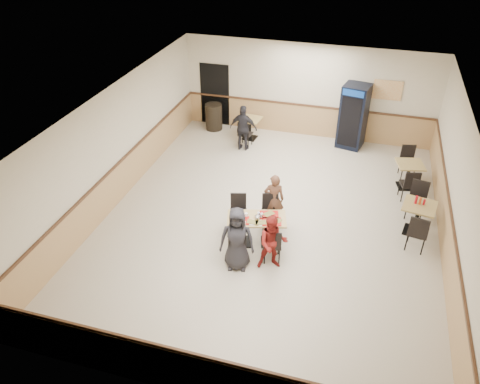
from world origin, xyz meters
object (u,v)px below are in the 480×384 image
(diner_woman_left, at_px, (237,239))
(side_table_near, at_px, (418,214))
(diner_woman_right, at_px, (273,243))
(pepsi_cooler, at_px, (353,116))
(side_table_far, at_px, (409,172))
(back_table, at_px, (250,125))
(main_table, at_px, (256,226))
(lone_diner, at_px, (243,128))
(trash_bin, at_px, (214,117))
(diner_man_opposite, at_px, (274,199))

(diner_woman_left, relative_size, side_table_near, 1.78)
(diner_woman_right, bearing_deg, pepsi_cooler, 60.40)
(side_table_far, distance_m, back_table, 5.16)
(main_table, relative_size, diner_woman_left, 0.96)
(main_table, relative_size, back_table, 2.01)
(lone_diner, distance_m, pepsi_cooler, 3.40)
(back_table, relative_size, trash_bin, 0.81)
(main_table, xyz_separation_m, diner_man_opposite, (0.20, 0.88, 0.20))
(diner_man_opposite, height_order, side_table_far, diner_man_opposite)
(pepsi_cooler, distance_m, trash_bin, 4.57)
(lone_diner, bearing_deg, side_table_near, 149.97)
(diner_man_opposite, distance_m, trash_bin, 5.55)
(diner_man_opposite, bearing_deg, diner_woman_left, 64.88)
(lone_diner, xyz_separation_m, back_table, (0.00, 0.79, -0.26))
(pepsi_cooler, xyz_separation_m, trash_bin, (-4.53, -0.04, -0.56))
(main_table, bearing_deg, side_table_far, 30.81)
(main_table, bearing_deg, trash_bin, 102.63)
(diner_woman_right, relative_size, trash_bin, 1.48)
(side_table_far, height_order, pepsi_cooler, pepsi_cooler)
(diner_man_opposite, height_order, back_table, diner_man_opposite)
(back_table, bearing_deg, lone_diner, -90.00)
(diner_woman_right, height_order, side_table_far, diner_woman_right)
(side_table_far, bearing_deg, side_table_near, -85.18)
(side_table_near, bearing_deg, lone_diner, 150.06)
(diner_woman_left, relative_size, lone_diner, 1.03)
(main_table, bearing_deg, diner_woman_right, -67.62)
(diner_woman_left, distance_m, side_table_far, 5.61)
(main_table, relative_size, diner_man_opposite, 1.07)
(back_table, bearing_deg, diner_woman_right, -70.50)
(back_table, relative_size, pepsi_cooler, 0.36)
(diner_man_opposite, bearing_deg, side_table_near, 177.07)
(diner_woman_left, height_order, side_table_far, diner_woman_left)
(back_table, bearing_deg, diner_man_opposite, -67.82)
(diner_woman_left, height_order, side_table_near, diner_woman_left)
(side_table_far, bearing_deg, lone_diner, 169.75)
(back_table, xyz_separation_m, pepsi_cooler, (3.17, 0.39, 0.54))
(main_table, bearing_deg, diner_man_opposite, 62.10)
(back_table, height_order, pepsi_cooler, pepsi_cooler)
(main_table, height_order, diner_woman_right, diner_woman_right)
(diner_woman_right, height_order, back_table, diner_woman_right)
(side_table_near, height_order, back_table, side_table_near)
(diner_woman_left, distance_m, diner_woman_right, 0.76)
(diner_woman_left, bearing_deg, diner_man_opposite, 65.60)
(diner_woman_left, relative_size, side_table_far, 1.82)
(pepsi_cooler, bearing_deg, back_table, -161.16)
(diner_woman_left, relative_size, pepsi_cooler, 0.75)
(side_table_near, bearing_deg, pepsi_cooler, 114.62)
(pepsi_cooler, bearing_deg, side_table_near, -53.60)
(diner_woman_left, bearing_deg, side_table_far, 39.12)
(main_table, bearing_deg, diner_woman_left, -117.90)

